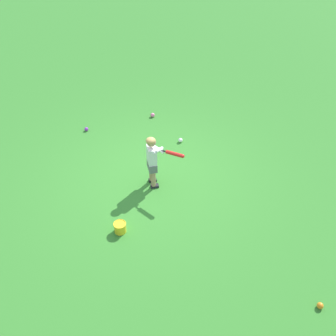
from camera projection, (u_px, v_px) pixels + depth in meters
ground_plane at (155, 175)px, 7.48m from camera, size 40.00×40.00×0.00m
child_batter at (153, 158)px, 6.85m from camera, size 0.34×0.74×1.08m
play_ball_midfield at (320, 306)px, 5.24m from camera, size 0.09×0.09×0.09m
play_ball_far_right at (86, 129)px, 8.66m from camera, size 0.09×0.09×0.09m
play_ball_near_batter at (180, 140)px, 8.31m from camera, size 0.10×0.10×0.10m
play_ball_far_left at (153, 115)px, 9.12m from camera, size 0.10×0.10×0.10m
toy_bucket at (120, 227)px, 6.29m from camera, size 0.22×0.22×0.19m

